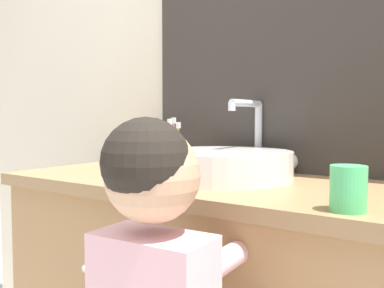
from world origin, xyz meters
TOP-DOWN VIEW (x-y plane):
  - wall_back at (0.03, 0.62)m, footprint 3.20×0.18m
  - sink_basin at (-0.05, 0.36)m, footprint 0.39×0.44m
  - toothbrush_holder at (-0.36, 0.52)m, footprint 0.09×0.09m
  - soap_dispenser at (-0.45, 0.54)m, footprint 0.05×0.05m
  - drinking_cup at (0.35, 0.13)m, footprint 0.07×0.07m

SIDE VIEW (x-z plane):
  - toothbrush_holder at x=-0.36m, z-range 0.76..0.94m
  - drinking_cup at x=0.35m, z-range 0.81..0.89m
  - sink_basin at x=-0.05m, z-range 0.74..0.97m
  - soap_dispenser at x=-0.45m, z-range 0.79..0.96m
  - wall_back at x=0.03m, z-range 0.04..2.54m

